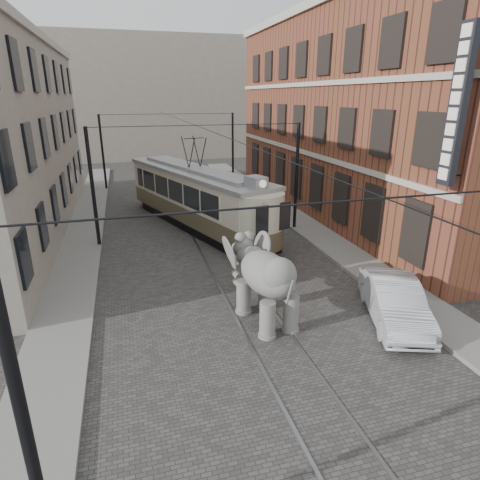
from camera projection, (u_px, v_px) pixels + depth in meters
name	position (u px, v px, depth m)	size (l,w,h in m)	color
ground	(235.00, 282.00, 17.07)	(120.00, 120.00, 0.00)	#454240
tram_rails	(235.00, 282.00, 17.07)	(1.54, 80.00, 0.02)	slate
sidewalk_right	(362.00, 265.00, 18.57)	(2.00, 60.00, 0.15)	slate
sidewalk_left	(68.00, 300.00, 15.39)	(2.00, 60.00, 0.15)	slate
brick_building	(364.00, 118.00, 26.04)	(8.00, 26.00, 12.00)	brown
distant_block	(152.00, 99.00, 51.04)	(28.00, 10.00, 14.00)	gray
catenary	(205.00, 187.00, 20.56)	(11.00, 30.20, 6.00)	black
tram	(195.00, 183.00, 23.53)	(2.69, 13.03, 5.17)	beige
elephant	(267.00, 285.00, 13.69)	(2.47, 4.49, 2.75)	slate
parked_car	(395.00, 301.00, 13.93)	(1.57, 4.47, 1.48)	#ADADB2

